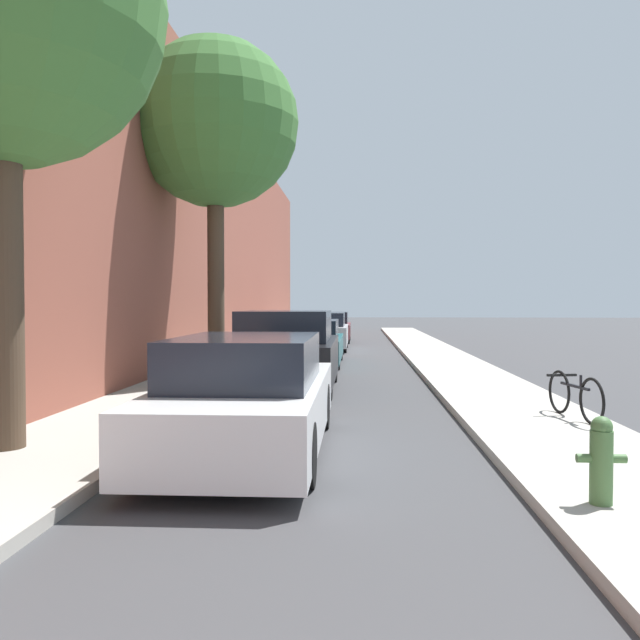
{
  "coord_description": "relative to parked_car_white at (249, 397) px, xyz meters",
  "views": [
    {
      "loc": [
        0.45,
        0.88,
        1.72
      ],
      "look_at": [
        -0.18,
        11.61,
        1.43
      ],
      "focal_mm": 36.24,
      "sensor_mm": 36.0,
      "label": 1
    }
  ],
  "objects": [
    {
      "name": "street_tree_far",
      "position": [
        -1.88,
        6.73,
        4.96
      ],
      "size": [
        3.66,
        3.66,
        7.35
      ],
      "color": "#4C3A2B",
      "rests_on": "sidewalk_left"
    },
    {
      "name": "sidewalk_right",
      "position": [
        3.7,
        7.81,
        -0.58
      ],
      "size": [
        2.0,
        52.0,
        0.12
      ],
      "color": "#ADA89E",
      "rests_on": "ground"
    },
    {
      "name": "sidewalk_left",
      "position": [
        -2.1,
        7.81,
        -0.58
      ],
      "size": [
        2.0,
        52.0,
        0.12
      ],
      "color": "#ADA89E",
      "rests_on": "ground"
    },
    {
      "name": "parked_car_white",
      "position": [
        0.0,
        0.0,
        0.0
      ],
      "size": [
        1.71,
        4.55,
        1.34
      ],
      "color": "black",
      "rests_on": "ground"
    },
    {
      "name": "fire_hydrant",
      "position": [
        3.18,
        -2.1,
        -0.15
      ],
      "size": [
        0.38,
        0.18,
        0.7
      ],
      "color": "#47703D",
      "rests_on": "sidewalk_right"
    },
    {
      "name": "parked_car_silver",
      "position": [
        -0.09,
        16.01,
        0.02
      ],
      "size": [
        1.9,
        4.06,
        1.36
      ],
      "color": "black",
      "rests_on": "ground"
    },
    {
      "name": "ground_plane",
      "position": [
        0.8,
        7.81,
        -0.64
      ],
      "size": [
        120.0,
        120.0,
        0.0
      ],
      "primitive_type": "plane",
      "color": "#3D3D3F"
    },
    {
      "name": "parked_car_black",
      "position": [
        -0.16,
        5.29,
        0.1
      ],
      "size": [
        1.91,
        4.2,
        1.56
      ],
      "color": "black",
      "rests_on": "ground"
    },
    {
      "name": "building_facade_left",
      "position": [
        -3.45,
        7.81,
        3.44
      ],
      "size": [
        0.7,
        52.0,
        8.15
      ],
      "color": "brown",
      "rests_on": "ground"
    },
    {
      "name": "parked_car_maroon",
      "position": [
        -0.01,
        20.79,
        -0.0
      ],
      "size": [
        1.82,
        3.94,
        1.31
      ],
      "color": "black",
      "rests_on": "ground"
    },
    {
      "name": "bicycle",
      "position": [
        4.23,
        1.74,
        -0.19
      ],
      "size": [
        0.44,
        1.52,
        0.62
      ],
      "rotation": [
        0.0,
        0.0,
        0.16
      ],
      "color": "black",
      "rests_on": "sidewalk_right"
    },
    {
      "name": "parked_car_teal",
      "position": [
        -0.15,
        10.48,
        -0.04
      ],
      "size": [
        1.88,
        4.45,
        1.25
      ],
      "color": "black",
      "rests_on": "ground"
    }
  ]
}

